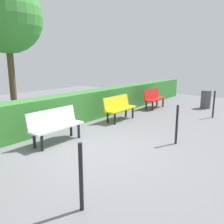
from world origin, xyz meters
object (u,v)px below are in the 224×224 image
Objects in this scene: bench_yellow at (119,107)px; bench_white at (55,124)px; trash_bin at (206,99)px; bench_red at (154,98)px; tree_near at (7,18)px.

bench_white is at bearing 0.23° from bench_yellow.
trash_bin is (-6.98, 1.79, -0.08)m from bench_white.
tree_near is at bearing -28.59° from bench_red.
bench_red is 1.75× the size of trash_bin.
bench_yellow reaches higher than trash_bin.
bench_white reaches higher than trash_bin.
bench_yellow is 4.61m from tree_near.
tree_near reaches higher than trash_bin.
tree_near is 8.44m from trash_bin.
tree_near is at bearing -48.51° from bench_yellow.
trash_bin is (-1.38, 1.87, -0.08)m from bench_red.
tree_near reaches higher than bench_white.
tree_near is at bearing -100.18° from bench_white.
bench_red reaches higher than trash_bin.
bench_red is 0.93× the size of bench_white.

